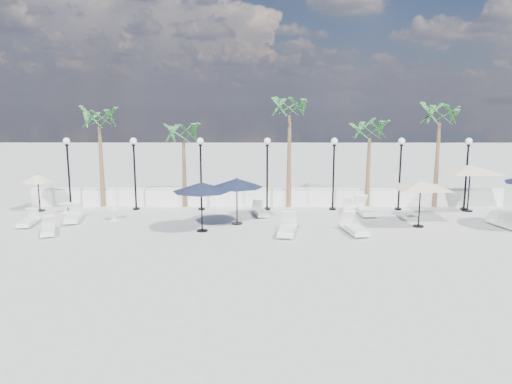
{
  "coord_description": "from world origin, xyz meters",
  "views": [
    {
      "loc": [
        -0.45,
        -19.54,
        5.72
      ],
      "look_at": [
        -0.57,
        3.54,
        1.5
      ],
      "focal_mm": 35.0,
      "sensor_mm": 36.0,
      "label": 1
    }
  ],
  "objects_px": {
    "lounger_0": "(28,221)",
    "lounger_2": "(73,216)",
    "lounger_1": "(48,229)",
    "parasol_cream_sq_b": "(421,181)",
    "parasol_navy_left": "(201,187)",
    "lounger_3": "(260,211)",
    "lounger_8": "(504,223)",
    "parasol_navy_mid": "(237,183)",
    "parasol_cream_small": "(38,179)",
    "lounger_7": "(354,228)",
    "lounger_5": "(364,209)",
    "lounger_6": "(348,208)",
    "parasol_cream_sq_a": "(471,165)",
    "lounger_4": "(288,228)"
  },
  "relations": [
    {
      "from": "lounger_1",
      "to": "parasol_cream_small",
      "type": "distance_m",
      "value": 5.43
    },
    {
      "from": "parasol_navy_left",
      "to": "lounger_8",
      "type": "bearing_deg",
      "value": 3.17
    },
    {
      "from": "parasol_navy_mid",
      "to": "lounger_8",
      "type": "bearing_deg",
      "value": -2.72
    },
    {
      "from": "lounger_1",
      "to": "parasol_navy_left",
      "type": "height_order",
      "value": "parasol_navy_left"
    },
    {
      "from": "parasol_navy_mid",
      "to": "lounger_7",
      "type": "bearing_deg",
      "value": -17.9
    },
    {
      "from": "lounger_6",
      "to": "parasol_cream_sq_a",
      "type": "relative_size",
      "value": 0.32
    },
    {
      "from": "lounger_5",
      "to": "lounger_8",
      "type": "xyz_separation_m",
      "value": [
        5.86,
        -2.6,
        -0.04
      ]
    },
    {
      "from": "lounger_0",
      "to": "lounger_7",
      "type": "bearing_deg",
      "value": -11.26
    },
    {
      "from": "lounger_1",
      "to": "lounger_8",
      "type": "relative_size",
      "value": 0.96
    },
    {
      "from": "lounger_5",
      "to": "lounger_6",
      "type": "relative_size",
      "value": 1.26
    },
    {
      "from": "lounger_2",
      "to": "lounger_8",
      "type": "distance_m",
      "value": 20.24
    },
    {
      "from": "parasol_cream_sq_a",
      "to": "lounger_1",
      "type": "bearing_deg",
      "value": -166.81
    },
    {
      "from": "lounger_1",
      "to": "lounger_6",
      "type": "xyz_separation_m",
      "value": [
        13.86,
        4.43,
        -0.0
      ]
    },
    {
      "from": "lounger_0",
      "to": "parasol_cream_sq_b",
      "type": "relative_size",
      "value": 0.39
    },
    {
      "from": "lounger_0",
      "to": "parasol_cream_sq_b",
      "type": "xyz_separation_m",
      "value": [
        18.13,
        -0.15,
        1.91
      ]
    },
    {
      "from": "lounger_6",
      "to": "lounger_7",
      "type": "xyz_separation_m",
      "value": [
        -0.5,
        -4.22,
        0.05
      ]
    },
    {
      "from": "lounger_0",
      "to": "lounger_2",
      "type": "height_order",
      "value": "lounger_2"
    },
    {
      "from": "parasol_cream_small",
      "to": "lounger_2",
      "type": "bearing_deg",
      "value": -41.39
    },
    {
      "from": "lounger_1",
      "to": "lounger_7",
      "type": "distance_m",
      "value": 13.36
    },
    {
      "from": "lounger_2",
      "to": "lounger_7",
      "type": "xyz_separation_m",
      "value": [
        13.12,
        -2.15,
        0.02
      ]
    },
    {
      "from": "lounger_7",
      "to": "parasol_navy_mid",
      "type": "xyz_separation_m",
      "value": [
        -5.19,
        1.68,
        1.7
      ]
    },
    {
      "from": "parasol_navy_mid",
      "to": "parasol_cream_sq_a",
      "type": "distance_m",
      "value": 12.38
    },
    {
      "from": "lounger_5",
      "to": "parasol_cream_small",
      "type": "distance_m",
      "value": 17.03
    },
    {
      "from": "lounger_3",
      "to": "parasol_navy_left",
      "type": "xyz_separation_m",
      "value": [
        -2.6,
        -3.17,
        1.78
      ]
    },
    {
      "from": "lounger_0",
      "to": "parasol_navy_left",
      "type": "xyz_separation_m",
      "value": [
        8.22,
        -1.01,
        1.78
      ]
    },
    {
      "from": "parasol_navy_left",
      "to": "parasol_navy_mid",
      "type": "bearing_deg",
      "value": 41.91
    },
    {
      "from": "parasol_cream_sq_b",
      "to": "lounger_0",
      "type": "bearing_deg",
      "value": 179.51
    },
    {
      "from": "lounger_8",
      "to": "lounger_0",
      "type": "bearing_deg",
      "value": 163.75
    },
    {
      "from": "parasol_cream_sq_a",
      "to": "lounger_6",
      "type": "bearing_deg",
      "value": -177.21
    },
    {
      "from": "lounger_0",
      "to": "lounger_1",
      "type": "xyz_separation_m",
      "value": [
        1.56,
        -1.55,
        -0.0
      ]
    },
    {
      "from": "lounger_4",
      "to": "lounger_6",
      "type": "relative_size",
      "value": 1.29
    },
    {
      "from": "lounger_3",
      "to": "lounger_5",
      "type": "height_order",
      "value": "lounger_5"
    },
    {
      "from": "parasol_navy_left",
      "to": "lounger_7",
      "type": "bearing_deg",
      "value": -2.83
    },
    {
      "from": "lounger_7",
      "to": "lounger_8",
      "type": "xyz_separation_m",
      "value": [
        7.09,
        1.09,
        -0.04
      ]
    },
    {
      "from": "lounger_1",
      "to": "parasol_cream_sq_b",
      "type": "distance_m",
      "value": 16.74
    },
    {
      "from": "lounger_7",
      "to": "parasol_navy_left",
      "type": "xyz_separation_m",
      "value": [
        -6.69,
        0.33,
        1.73
      ]
    },
    {
      "from": "parasol_navy_mid",
      "to": "parasol_navy_left",
      "type": "bearing_deg",
      "value": -138.09
    },
    {
      "from": "lounger_2",
      "to": "lounger_3",
      "type": "distance_m",
      "value": 9.13
    },
    {
      "from": "parasol_navy_left",
      "to": "parasol_cream_small",
      "type": "distance_m",
      "value": 9.93
    },
    {
      "from": "lounger_2",
      "to": "lounger_5",
      "type": "xyz_separation_m",
      "value": [
        14.35,
        1.54,
        0.02
      ]
    },
    {
      "from": "lounger_7",
      "to": "parasol_cream_small",
      "type": "xyz_separation_m",
      "value": [
        -15.72,
        4.44,
        1.46
      ]
    },
    {
      "from": "parasol_cream_sq_a",
      "to": "lounger_4",
      "type": "bearing_deg",
      "value": -154.3
    },
    {
      "from": "lounger_0",
      "to": "lounger_1",
      "type": "distance_m",
      "value": 2.2
    },
    {
      "from": "parasol_navy_left",
      "to": "parasol_navy_mid",
      "type": "xyz_separation_m",
      "value": [
        1.5,
        1.35,
        -0.03
      ]
    },
    {
      "from": "lounger_8",
      "to": "parasol_cream_sq_a",
      "type": "distance_m",
      "value": 4.09
    },
    {
      "from": "lounger_1",
      "to": "lounger_3",
      "type": "xyz_separation_m",
      "value": [
        9.27,
        3.71,
        0.01
      ]
    },
    {
      "from": "lounger_8",
      "to": "parasol_navy_mid",
      "type": "distance_m",
      "value": 12.42
    },
    {
      "from": "lounger_6",
      "to": "lounger_8",
      "type": "distance_m",
      "value": 7.3
    },
    {
      "from": "lounger_5",
      "to": "parasol_navy_mid",
      "type": "relative_size",
      "value": 0.87
    },
    {
      "from": "lounger_3",
      "to": "lounger_7",
      "type": "bearing_deg",
      "value": -52.12
    }
  ]
}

